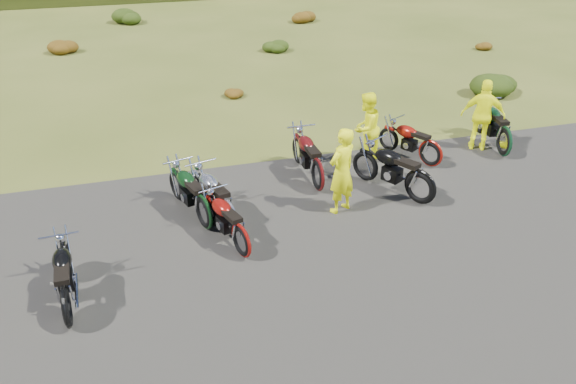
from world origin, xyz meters
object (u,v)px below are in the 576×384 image
object	(u,v)px
motorcycle_3	(230,234)
person_middle	(342,172)
motorcycle_7	(501,156)
motorcycle_0	(71,325)

from	to	relation	value
motorcycle_3	person_middle	distance (m)	2.70
motorcycle_3	motorcycle_7	xyz separation A→B (m)	(7.62, 1.73, 0.00)
motorcycle_3	motorcycle_7	bearing A→B (deg)	-93.31
motorcycle_0	person_middle	xyz separation A→B (m)	(5.51, 2.20, 0.96)
motorcycle_0	person_middle	size ratio (longest dim) A/B	1.05
motorcycle_0	motorcycle_7	distance (m)	11.25
motorcycle_3	person_middle	world-z (taller)	person_middle
motorcycle_0	person_middle	bearing A→B (deg)	-71.58
motorcycle_3	motorcycle_7	distance (m)	7.82
motorcycle_0	motorcycle_3	size ratio (longest dim) A/B	0.92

